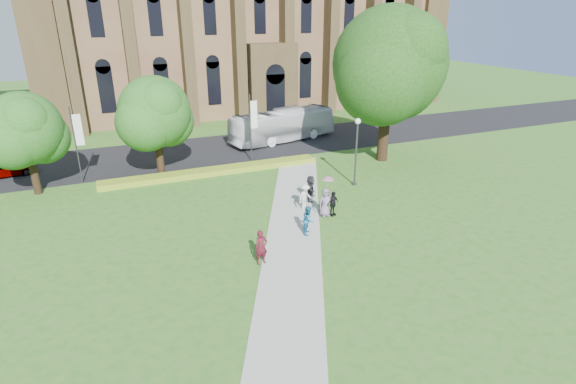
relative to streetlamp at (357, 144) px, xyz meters
name	(u,v)px	position (x,y,z in m)	size (l,w,h in m)	color
ground	(300,239)	(-7.50, -6.50, -3.30)	(160.00, 160.00, 0.00)	#2B631D
road	(217,149)	(-7.50, 13.50, -3.29)	(160.00, 10.00, 0.02)	black
footpath	(294,231)	(-7.50, -5.50, -3.28)	(3.20, 30.00, 0.04)	#B2B2A8
flower_hedge	(213,171)	(-9.50, 6.70, -3.07)	(18.00, 1.40, 0.45)	gold
cathedral	(247,7)	(2.50, 33.23, 9.69)	(52.60, 18.25, 28.00)	brown
streetlamp	(357,144)	(0.00, 0.00, 0.00)	(0.44, 0.44, 5.24)	#38383D
large_tree	(389,65)	(5.50, 4.50, 5.07)	(9.60, 9.60, 13.20)	#332114
street_tree_0	(24,129)	(-22.50, 7.50, 1.58)	(5.20, 5.20, 7.50)	#332114
street_tree_1	(155,112)	(-13.50, 8.00, 1.93)	(5.60, 5.60, 8.05)	#332114
banner_pole_0	(252,124)	(-5.39, 8.70, 0.09)	(0.70, 0.10, 6.00)	#38383D
banner_pole_1	(77,141)	(-19.39, 8.70, 0.09)	(0.70, 0.10, 6.00)	#38383D
tour_coach	(283,125)	(-0.36, 13.87, -1.65)	(2.73, 11.66, 3.25)	white
car_0	(6,168)	(-25.14, 12.62, -2.58)	(1.64, 4.09, 1.39)	gray
pedestrian_0	(261,247)	(-10.58, -8.29, -2.30)	(0.70, 0.46, 1.91)	#4D111D
pedestrian_1	(308,220)	(-6.81, -6.11, -2.37)	(0.86, 0.67, 1.78)	#1B628B
pedestrian_2	(305,197)	(-5.49, -2.75, -2.36)	(1.16, 0.67, 1.80)	silver
pedestrian_3	(333,204)	(-4.23, -4.37, -2.42)	(0.98, 0.41, 1.67)	black
pedestrian_4	(325,202)	(-4.72, -4.26, -2.30)	(0.93, 0.61, 1.91)	slate
pedestrian_5	(310,188)	(-4.56, -1.63, -2.31)	(1.76, 0.56, 1.89)	#242229
parasol	(328,183)	(-4.54, -4.16, -1.01)	(0.76, 0.76, 0.67)	#CC9092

